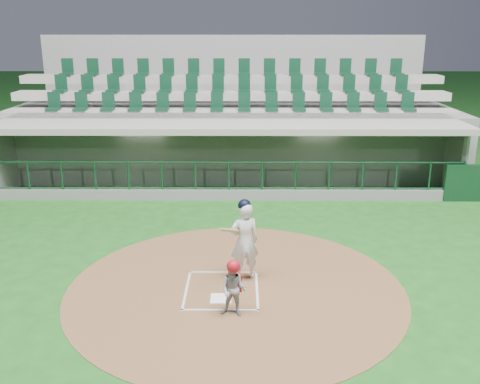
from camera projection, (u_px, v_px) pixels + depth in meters
name	position (u px, v px, depth m)	size (l,w,h in m)	color
ground	(222.00, 284.00, 11.64)	(120.00, 120.00, 0.00)	#154A16
dirt_circle	(236.00, 288.00, 11.44)	(7.20, 7.20, 0.01)	brown
home_plate	(221.00, 299.00, 10.96)	(0.43, 0.43, 0.02)	white
batter_box_chalk	(222.00, 290.00, 11.34)	(1.55, 1.80, 0.01)	silver
dugout_structure	(231.00, 158.00, 18.83)	(16.40, 3.70, 3.00)	slate
seating_deck	(232.00, 129.00, 21.64)	(17.00, 6.72, 5.15)	slate
batter	(244.00, 240.00, 11.60)	(0.91, 0.93, 1.85)	silver
catcher	(234.00, 288.00, 10.20)	(0.61, 0.52, 1.16)	#97979C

